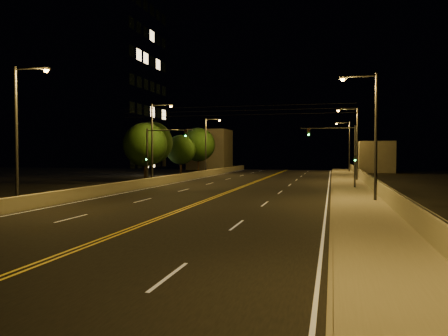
% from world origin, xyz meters
% --- Properties ---
extents(road, '(18.00, 120.00, 0.02)m').
position_xyz_m(road, '(0.00, 20.00, 0.01)').
color(road, black).
rests_on(road, ground).
extents(sidewalk, '(3.60, 120.00, 0.30)m').
position_xyz_m(sidewalk, '(10.80, 20.00, 0.15)').
color(sidewalk, gray).
rests_on(sidewalk, ground).
extents(curb, '(0.14, 120.00, 0.15)m').
position_xyz_m(curb, '(8.93, 20.00, 0.07)').
color(curb, gray).
rests_on(curb, ground).
extents(parapet_wall, '(0.30, 120.00, 1.00)m').
position_xyz_m(parapet_wall, '(12.45, 20.00, 0.80)').
color(parapet_wall, '#9D9883').
rests_on(parapet_wall, sidewalk).
extents(jersey_barrier, '(0.45, 120.00, 0.90)m').
position_xyz_m(jersey_barrier, '(-9.30, 20.00, 0.45)').
color(jersey_barrier, '#9D9883').
rests_on(jersey_barrier, ground).
extents(distant_building_right, '(6.00, 10.00, 5.54)m').
position_xyz_m(distant_building_right, '(16.50, 73.98, 2.77)').
color(distant_building_right, gray).
rests_on(distant_building_right, ground).
extents(distant_building_left, '(8.00, 8.00, 8.32)m').
position_xyz_m(distant_building_left, '(-16.00, 78.19, 4.16)').
color(distant_building_left, gray).
rests_on(distant_building_left, ground).
extents(parapet_rail, '(0.06, 120.00, 0.06)m').
position_xyz_m(parapet_rail, '(12.45, 20.00, 1.33)').
color(parapet_rail, black).
rests_on(parapet_rail, parapet_wall).
extents(lane_markings, '(17.32, 116.00, 0.00)m').
position_xyz_m(lane_markings, '(0.00, 19.93, 0.02)').
color(lane_markings, silver).
rests_on(lane_markings, road).
extents(streetlight_1, '(2.55, 0.28, 8.84)m').
position_xyz_m(streetlight_1, '(11.51, 21.09, 5.12)').
color(streetlight_1, '#2D2D33').
rests_on(streetlight_1, ground).
extents(streetlight_2, '(2.55, 0.28, 8.84)m').
position_xyz_m(streetlight_2, '(11.51, 43.98, 5.12)').
color(streetlight_2, '#2D2D33').
rests_on(streetlight_2, ground).
extents(streetlight_3, '(2.55, 0.28, 8.84)m').
position_xyz_m(streetlight_3, '(11.51, 67.96, 5.12)').
color(streetlight_3, '#2D2D33').
rests_on(streetlight_3, ground).
extents(streetlight_4, '(2.55, 0.28, 8.84)m').
position_xyz_m(streetlight_4, '(-9.91, 13.34, 5.12)').
color(streetlight_4, '#2D2D33').
rests_on(streetlight_4, ground).
extents(streetlight_5, '(2.55, 0.28, 8.84)m').
position_xyz_m(streetlight_5, '(-9.91, 34.46, 5.12)').
color(streetlight_5, '#2D2D33').
rests_on(streetlight_5, ground).
extents(streetlight_6, '(2.55, 0.28, 8.84)m').
position_xyz_m(streetlight_6, '(-9.91, 55.29, 5.12)').
color(streetlight_6, '#2D2D33').
rests_on(streetlight_6, ground).
extents(traffic_signal_right, '(5.11, 0.31, 6.03)m').
position_xyz_m(traffic_signal_right, '(9.99, 32.24, 3.82)').
color(traffic_signal_right, '#2D2D33').
rests_on(traffic_signal_right, ground).
extents(traffic_signal_left, '(5.11, 0.31, 6.03)m').
position_xyz_m(traffic_signal_left, '(-8.79, 32.24, 3.82)').
color(traffic_signal_left, '#2D2D33').
rests_on(traffic_signal_left, ground).
extents(overhead_wires, '(22.00, 0.03, 0.83)m').
position_xyz_m(overhead_wires, '(0.00, 29.50, 7.40)').
color(overhead_wires, black).
extents(building_tower, '(24.00, 15.00, 32.90)m').
position_xyz_m(building_tower, '(-30.63, 53.00, 15.88)').
color(building_tower, gray).
rests_on(building_tower, ground).
extents(tree_0, '(5.25, 5.25, 7.11)m').
position_xyz_m(tree_0, '(-12.75, 38.34, 4.48)').
color(tree_0, black).
rests_on(tree_0, ground).
extents(tree_1, '(5.73, 5.73, 7.77)m').
position_xyz_m(tree_1, '(-15.02, 45.56, 4.90)').
color(tree_1, black).
rests_on(tree_1, ground).
extents(tree_2, '(4.68, 4.68, 6.34)m').
position_xyz_m(tree_2, '(-14.27, 55.21, 3.99)').
color(tree_2, black).
rests_on(tree_2, ground).
extents(tree_3, '(5.73, 5.73, 7.76)m').
position_xyz_m(tree_3, '(-13.13, 60.73, 4.89)').
color(tree_3, black).
rests_on(tree_3, ground).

